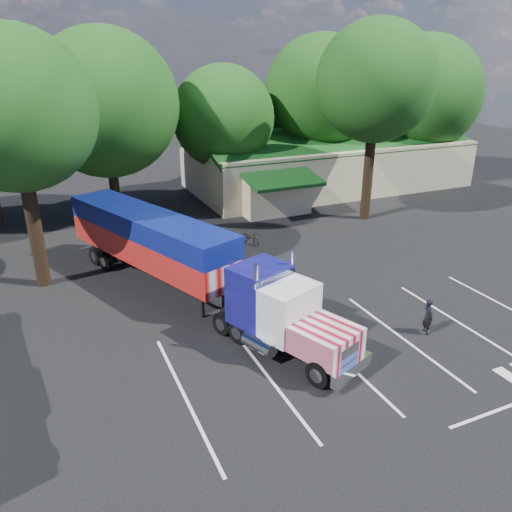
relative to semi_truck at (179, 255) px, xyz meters
name	(u,v)px	position (x,y,z in m)	size (l,w,h in m)	color
ground	(274,294)	(4.30, -1.77, -2.22)	(120.00, 120.00, 0.00)	black
event_hall	(326,162)	(18.04, 16.04, -0.01)	(24.20, 14.12, 5.55)	#BAB38A
tree_row_c	(105,104)	(-0.70, 14.43, 5.82)	(10.00, 10.00, 13.05)	black
tree_row_d	(223,117)	(8.30, 15.73, 4.37)	(8.00, 8.00, 10.60)	black
tree_row_e	(321,93)	(17.30, 16.23, 5.87)	(9.60, 9.60, 12.90)	black
tree_row_f	(423,94)	(27.30, 15.03, 5.57)	(10.40, 10.40, 13.00)	black
tree_near_left	(14,111)	(-6.20, 4.23, 6.59)	(7.60, 7.60, 12.65)	black
tree_near_right	(376,82)	(15.80, 6.73, 7.24)	(8.00, 8.00, 13.50)	black
semi_truck	(179,255)	(0.00, 0.00, 0.00)	(8.94, 18.25, 3.92)	black
woman	(428,316)	(8.73, -7.77, -1.41)	(0.59, 0.39, 1.62)	black
bicycle	(251,237)	(6.10, 5.32, -1.79)	(0.57, 1.62, 0.85)	black
silver_sedan	(287,197)	(12.26, 12.23, -1.58)	(1.35, 3.87, 1.28)	#B8BDC1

